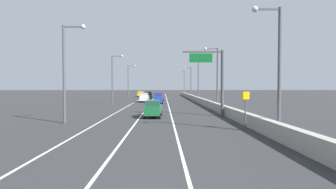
{
  "coord_description": "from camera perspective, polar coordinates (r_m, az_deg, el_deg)",
  "views": [
    {
      "loc": [
        0.57,
        -6.06,
        3.44
      ],
      "look_at": [
        1.49,
        46.18,
        1.81
      ],
      "focal_mm": 29.2,
      "sensor_mm": 36.0,
      "label": 1
    }
  ],
  "objects": [
    {
      "name": "lamp_post_right_third",
      "position": [
        61.04,
        6.09,
        3.51
      ],
      "size": [
        2.14,
        0.44,
        9.09
      ],
      "color": "#4C4C51",
      "rests_on": "ground_plane"
    },
    {
      "name": "car_green_4",
      "position": [
        30.18,
        -3.1,
        -2.99
      ],
      "size": [
        1.94,
        4.52,
        1.86
      ],
      "color": "#196033",
      "rests_on": "ground_plane"
    },
    {
      "name": "speed_advisory_sign",
      "position": [
        22.15,
        15.85,
        -2.63
      ],
      "size": [
        0.6,
        0.11,
        3.0
      ],
      "color": "#4C4C51",
      "rests_on": "ground_plane"
    },
    {
      "name": "car_red_5",
      "position": [
        61.18,
        -1.8,
        -0.48
      ],
      "size": [
        1.92,
        4.5,
        2.05
      ],
      "color": "red",
      "rests_on": "ground_plane"
    },
    {
      "name": "lane_stripe_left",
      "position": [
        61.46,
        -6.68,
        -1.43
      ],
      "size": [
        0.16,
        130.0,
        0.0
      ],
      "primitive_type": "cube",
      "color": "silver",
      "rests_on": "ground_plane"
    },
    {
      "name": "ground_plane",
      "position": [
        70.15,
        -1.48,
        -1.02
      ],
      "size": [
        320.0,
        320.0,
        0.0
      ],
      "primitive_type": "plane",
      "color": "#2D2D30"
    },
    {
      "name": "lamp_post_left_near",
      "position": [
        26.9,
        -20.33,
        5.6
      ],
      "size": [
        2.14,
        0.44,
        9.09
      ],
      "color": "#4C4C51",
      "rests_on": "ground_plane"
    },
    {
      "name": "car_white_2",
      "position": [
        58.52,
        -4.95,
        -0.61
      ],
      "size": [
        1.81,
        4.56,
        1.99
      ],
      "color": "white",
      "rests_on": "ground_plane"
    },
    {
      "name": "lamp_post_left_far",
      "position": [
        75.38,
        -8.09,
        3.17
      ],
      "size": [
        2.14,
        0.44,
        9.09
      ],
      "color": "#4C4C51",
      "rests_on": "ground_plane"
    },
    {
      "name": "car_blue_0",
      "position": [
        53.72,
        -2.02,
        -0.77
      ],
      "size": [
        1.81,
        4.43,
        2.1
      ],
      "color": "#1E389E",
      "rests_on": "ground_plane"
    },
    {
      "name": "overhead_sign_gantry",
      "position": [
        31.45,
        9.97,
        4.11
      ],
      "size": [
        4.68,
        0.36,
        7.5
      ],
      "color": "#47474C",
      "rests_on": "ground_plane"
    },
    {
      "name": "lane_stripe_center",
      "position": [
        61.21,
        -3.42,
        -1.43
      ],
      "size": [
        0.16,
        130.0,
        0.0
      ],
      "primitive_type": "cube",
      "color": "silver",
      "rests_on": "ground_plane"
    },
    {
      "name": "lamp_post_right_fifth",
      "position": [
        102.05,
        3.26,
        2.82
      ],
      "size": [
        2.14,
        0.44,
        9.09
      ],
      "color": "#4C4C51",
      "rests_on": "ground_plane"
    },
    {
      "name": "lamp_post_right_fourth",
      "position": [
        81.56,
        4.62,
        3.08
      ],
      "size": [
        2.14,
        0.44,
        9.09
      ],
      "color": "#4C4C51",
      "rests_on": "ground_plane"
    },
    {
      "name": "car_yellow_3",
      "position": [
        86.26,
        -5.66,
        0.12
      ],
      "size": [
        2.06,
        4.16,
        1.88
      ],
      "color": "gold",
      "rests_on": "ground_plane"
    },
    {
      "name": "lamp_post_right_near",
      "position": [
        21.0,
        21.54,
        6.68
      ],
      "size": [
        2.14,
        0.44,
        9.09
      ],
      "color": "#4C4C51",
      "rests_on": "ground_plane"
    },
    {
      "name": "car_black_1",
      "position": [
        76.13,
        -4.03,
        -0.09
      ],
      "size": [
        1.97,
        4.2,
        1.9
      ],
      "color": "black",
      "rests_on": "ground_plane"
    },
    {
      "name": "lamp_post_right_second",
      "position": [
        40.71,
        9.89,
        4.35
      ],
      "size": [
        2.14,
        0.44,
        9.09
      ],
      "color": "#4C4C51",
      "rests_on": "ground_plane"
    },
    {
      "name": "lane_stripe_right",
      "position": [
        61.17,
        -0.14,
        -1.43
      ],
      "size": [
        0.16,
        130.0,
        0.0
      ],
      "primitive_type": "cube",
      "color": "silver",
      "rests_on": "ground_plane"
    },
    {
      "name": "jersey_barrier_right",
      "position": [
        46.73,
        8.0,
        -1.77
      ],
      "size": [
        0.6,
        120.0,
        1.1
      ],
      "primitive_type": "cube",
      "color": "#9E998E",
      "rests_on": "ground_plane"
    },
    {
      "name": "lamp_post_left_mid",
      "position": [
        50.9,
        -11.23,
        3.83
      ],
      "size": [
        2.14,
        0.44,
        9.09
      ],
      "color": "#4C4C51",
      "rests_on": "ground_plane"
    }
  ]
}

